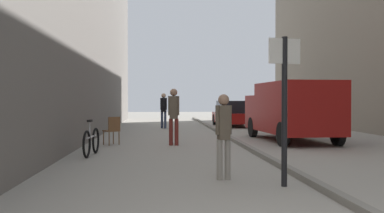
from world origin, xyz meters
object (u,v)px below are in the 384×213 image
object	(u,v)px
parked_car	(232,114)
street_sign_post	(284,98)
pedestrian_main_foreground	(224,130)
delivery_van	(291,109)
pedestrian_far_crossing	(164,108)
bicycle_leaning	(91,142)
cafe_chair_near_window	(113,129)
pedestrian_mid_block	(174,113)

from	to	relation	value
parked_car	street_sign_post	bearing A→B (deg)	-97.13
pedestrian_main_foreground	delivery_van	size ratio (longest dim) A/B	0.30
parked_car	street_sign_post	xyz separation A→B (m)	(-1.98, -17.34, 0.83)
delivery_van	parked_car	size ratio (longest dim) A/B	1.28
pedestrian_far_crossing	bicycle_leaning	world-z (taller)	pedestrian_far_crossing
pedestrian_far_crossing	cafe_chair_near_window	distance (m)	8.67
pedestrian_mid_block	pedestrian_far_crossing	bearing A→B (deg)	103.70
pedestrian_main_foreground	bicycle_leaning	xyz separation A→B (m)	(-3.04, 3.80, -0.55)
parked_car	cafe_chair_near_window	distance (m)	11.55
delivery_van	cafe_chair_near_window	xyz separation A→B (m)	(-6.35, -0.94, -0.61)
pedestrian_main_foreground	pedestrian_far_crossing	size ratio (longest dim) A/B	0.87
pedestrian_main_foreground	cafe_chair_near_window	xyz separation A→B (m)	(-2.77, 6.58, -0.38)
cafe_chair_near_window	pedestrian_mid_block	bearing A→B (deg)	-43.37
pedestrian_far_crossing	street_sign_post	bearing A→B (deg)	118.97
pedestrian_mid_block	cafe_chair_near_window	xyz separation A→B (m)	(-2.03, 0.26, -0.54)
cafe_chair_near_window	delivery_van	bearing A→B (deg)	-27.68
bicycle_leaning	cafe_chair_near_window	size ratio (longest dim) A/B	1.88
pedestrian_mid_block	bicycle_leaning	size ratio (longest dim) A/B	1.06
pedestrian_mid_block	pedestrian_far_crossing	world-z (taller)	pedestrian_mid_block
street_sign_post	pedestrian_mid_block	bearing A→B (deg)	-89.83
pedestrian_mid_block	cafe_chair_near_window	distance (m)	2.11
bicycle_leaning	pedestrian_far_crossing	bearing A→B (deg)	84.13
parked_car	bicycle_leaning	size ratio (longest dim) A/B	2.38
street_sign_post	bicycle_leaning	distance (m)	6.15
bicycle_leaning	cafe_chair_near_window	xyz separation A→B (m)	(0.27, 2.78, 0.17)
pedestrian_far_crossing	cafe_chair_near_window	size ratio (longest dim) A/B	1.97
pedestrian_mid_block	cafe_chair_near_window	size ratio (longest dim) A/B	2.00
delivery_van	street_sign_post	size ratio (longest dim) A/B	2.08
pedestrian_far_crossing	parked_car	bearing A→B (deg)	-136.32
street_sign_post	cafe_chair_near_window	distance (m)	8.25
pedestrian_main_foreground	street_sign_post	distance (m)	1.35
pedestrian_main_foreground	cafe_chair_near_window	distance (m)	7.15
pedestrian_mid_block	delivery_van	bearing A→B (deg)	27.53
pedestrian_mid_block	parked_car	size ratio (longest dim) A/B	0.44
street_sign_post	bicycle_leaning	bearing A→B (deg)	-61.90
delivery_van	bicycle_leaning	bearing A→B (deg)	-153.74
pedestrian_main_foreground	cafe_chair_near_window	bearing A→B (deg)	101.08
delivery_van	street_sign_post	distance (m)	8.66
parked_car	pedestrian_far_crossing	bearing A→B (deg)	-158.85
pedestrian_mid_block	cafe_chair_near_window	world-z (taller)	pedestrian_mid_block
delivery_van	parked_car	world-z (taller)	delivery_van
pedestrian_main_foreground	pedestrian_far_crossing	world-z (taller)	pedestrian_far_crossing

